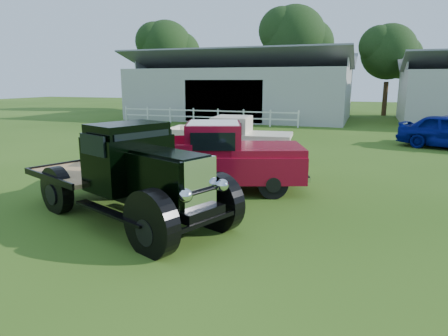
% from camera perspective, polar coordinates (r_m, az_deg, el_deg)
% --- Properties ---
extents(ground, '(120.00, 120.00, 0.00)m').
position_cam_1_polar(ground, '(9.42, -3.64, -7.64)').
color(ground, '#24440E').
extents(shed_left, '(18.80, 10.20, 5.60)m').
position_cam_1_polar(shed_left, '(35.71, 2.57, 11.64)').
color(shed_left, '#999A95').
rests_on(shed_left, ground).
extents(fence_rail, '(14.20, 0.16, 1.20)m').
position_cam_1_polar(fence_rail, '(30.51, -2.64, 7.39)').
color(fence_rail, white).
rests_on(fence_rail, ground).
extents(tree_a, '(6.30, 6.30, 10.50)m').
position_cam_1_polar(tree_a, '(46.46, -8.23, 14.71)').
color(tree_a, black).
rests_on(tree_a, ground).
extents(tree_b, '(6.90, 6.90, 11.50)m').
position_cam_1_polar(tree_b, '(42.87, 9.88, 15.54)').
color(tree_b, black).
rests_on(tree_b, ground).
extents(tree_c, '(5.40, 5.40, 9.00)m').
position_cam_1_polar(tree_c, '(41.17, 22.33, 13.22)').
color(tree_c, black).
rests_on(tree_c, ground).
extents(vintage_flatbed, '(6.20, 4.30, 2.28)m').
position_cam_1_polar(vintage_flatbed, '(9.61, -13.73, -0.49)').
color(vintage_flatbed, black).
rests_on(vintage_flatbed, ground).
extents(red_pickup, '(6.05, 3.96, 2.06)m').
position_cam_1_polar(red_pickup, '(11.83, -2.02, 1.68)').
color(red_pickup, maroon).
rests_on(red_pickup, ground).
extents(white_pickup, '(5.18, 2.46, 1.84)m').
position_cam_1_polar(white_pickup, '(15.68, 0.78, 3.90)').
color(white_pickup, beige).
rests_on(white_pickup, ground).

